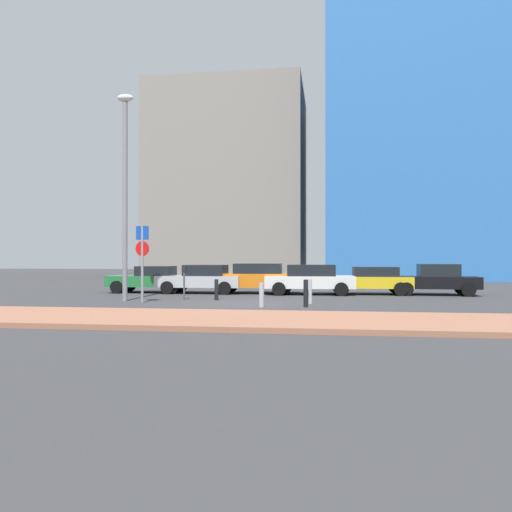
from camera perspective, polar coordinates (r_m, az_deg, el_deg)
name	(u,v)px	position (r m, az deg, el deg)	size (l,w,h in m)	color
ground_plane	(240,304)	(19.78, -1.84, -5.39)	(120.00, 120.00, 0.00)	#38383A
sidewalk_brick	(205,319)	(14.28, -5.79, -7.08)	(40.00, 4.03, 0.14)	#9E664C
parked_car_green	(151,279)	(26.68, -11.71, -2.54)	(4.21, 2.11, 1.36)	#237238
parked_car_silver	(202,279)	(25.74, -6.14, -2.54)	(4.24, 2.03, 1.43)	#B7BABF
parked_car_orange	(256,278)	(25.53, 0.01, -2.44)	(4.51, 2.20, 1.50)	orange
parked_car_white	(310,279)	(24.84, 6.11, -2.57)	(4.39, 2.21, 1.45)	white
parked_car_yellow	(371,280)	(25.40, 12.83, -2.61)	(4.02, 2.01, 1.35)	gold
parked_car_black	(435,279)	(25.85, 19.56, -2.49)	(4.13, 2.08, 1.49)	black
parking_sign_post	(142,254)	(20.62, -12.69, 0.23)	(0.60, 0.14, 3.08)	gray
parking_meter	(184,277)	(21.86, -8.10, -2.40)	(0.18, 0.14, 1.48)	#4C4C51
street_lamp	(125,182)	(21.84, -14.54, 8.08)	(0.70, 0.36, 8.57)	gray
traffic_bollard_near	(306,293)	(18.41, 5.63, -4.21)	(0.17, 0.17, 1.00)	black
traffic_bollard_mid	(310,292)	(19.76, 6.13, -4.00)	(0.13, 0.13, 0.95)	#B7B7BC
traffic_bollard_far	(216,290)	(21.46, -4.48, -3.81)	(0.17, 0.17, 0.88)	black
traffic_bollard_edge	(261,295)	(18.31, 0.62, -4.42)	(0.18, 0.18, 0.88)	#B7B7BC
building_colorful_midrise	(405,140)	(48.65, 16.43, 12.45)	(14.16, 14.31, 24.93)	#3372BF
building_under_construction	(231,185)	(50.69, -2.86, 8.02)	(14.43, 12.02, 18.15)	gray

